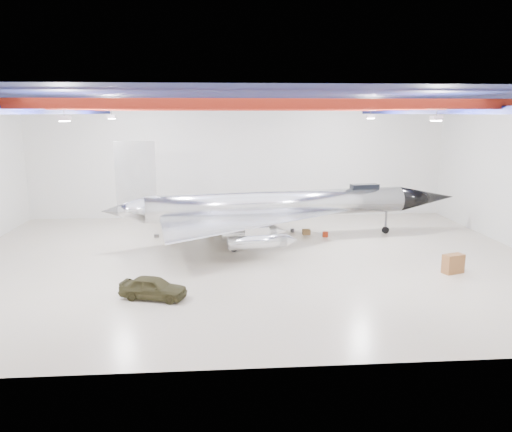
{
  "coord_description": "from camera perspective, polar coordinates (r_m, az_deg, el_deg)",
  "views": [
    {
      "loc": [
        -2.07,
        -33.14,
        9.95
      ],
      "look_at": [
        0.64,
        2.0,
        2.68
      ],
      "focal_mm": 35.0,
      "sensor_mm": 36.0,
      "label": 1
    }
  ],
  "objects": [
    {
      "name": "ceiling_structure",
      "position": [
        33.21,
        -0.86,
        12.3
      ],
      "size": [
        39.5,
        29.5,
        1.08
      ],
      "color": "maroon",
      "rests_on": "ceiling"
    },
    {
      "name": "jet_aircraft",
      "position": [
        39.52,
        2.56,
        0.94
      ],
      "size": [
        29.1,
        18.99,
        7.96
      ],
      "rotation": [
        0.0,
        0.0,
        0.15
      ],
      "color": "silver",
      "rests_on": "floor"
    },
    {
      "name": "jeep",
      "position": [
        28.05,
        -11.67,
        -8.01
      ],
      "size": [
        3.95,
        2.48,
        1.25
      ],
      "primitive_type": "imported",
      "rotation": [
        0.0,
        0.0,
        1.28
      ],
      "color": "#39351C",
      "rests_on": "floor"
    },
    {
      "name": "floor",
      "position": [
        34.67,
        -0.8,
        -5.02
      ],
      "size": [
        40.0,
        40.0,
        0.0
      ],
      "primitive_type": "plane",
      "color": "beige",
      "rests_on": "ground"
    },
    {
      "name": "oil_barrel",
      "position": [
        38.23,
        -1.63,
        -3.15
      ],
      "size": [
        0.6,
        0.53,
        0.36
      ],
      "primitive_type": "cube",
      "rotation": [
        0.0,
        0.0,
        0.26
      ],
      "color": "olive",
      "rests_on": "floor"
    },
    {
      "name": "parts_bin",
      "position": [
        41.94,
        5.77,
        -1.82
      ],
      "size": [
        0.64,
        0.52,
        0.44
      ],
      "primitive_type": "cube",
      "rotation": [
        0.0,
        0.0,
        0.03
      ],
      "color": "olive",
      "rests_on": "floor"
    },
    {
      "name": "toolbox_red",
      "position": [
        41.69,
        -5.18,
        -1.99
      ],
      "size": [
        0.49,
        0.42,
        0.29
      ],
      "primitive_type": "cube",
      "rotation": [
        0.0,
        0.0,
        0.23
      ],
      "color": "#9A280F",
      "rests_on": "floor"
    },
    {
      "name": "tool_chest",
      "position": [
        41.36,
        7.92,
        -2.07
      ],
      "size": [
        0.53,
        0.53,
        0.43
      ],
      "primitive_type": "cylinder",
      "rotation": [
        0.0,
        0.0,
        0.12
      ],
      "color": "#9A280F",
      "rests_on": "floor"
    },
    {
      "name": "ceiling",
      "position": [
        33.23,
        -0.86,
        13.47
      ],
      "size": [
        40.0,
        40.0,
        0.0
      ],
      "primitive_type": "plane",
      "rotation": [
        3.14,
        0.0,
        0.0
      ],
      "color": "#0A0F38",
      "rests_on": "wall_back"
    },
    {
      "name": "crate_ply",
      "position": [
        40.04,
        -9.3,
        -2.62
      ],
      "size": [
        0.61,
        0.55,
        0.36
      ],
      "primitive_type": "cube",
      "rotation": [
        0.0,
        0.0,
        -0.32
      ],
      "color": "olive",
      "rests_on": "floor"
    },
    {
      "name": "crate_small",
      "position": [
        41.61,
        -11.29,
        -2.23
      ],
      "size": [
        0.37,
        0.3,
        0.25
      ],
      "primitive_type": "cube",
      "rotation": [
        0.0,
        0.0,
        -0.05
      ],
      "color": "#59595B",
      "rests_on": "floor"
    },
    {
      "name": "desk",
      "position": [
        34.08,
        21.61,
        -5.09
      ],
      "size": [
        1.48,
        1.07,
        1.22
      ],
      "primitive_type": "cube",
      "rotation": [
        0.0,
        0.0,
        0.34
      ],
      "color": "brown",
      "rests_on": "floor"
    },
    {
      "name": "spares_box",
      "position": [
        42.7,
        4.18,
        -1.63
      ],
      "size": [
        0.45,
        0.45,
        0.31
      ],
      "primitive_type": "cylinder",
      "rotation": [
        0.0,
        0.0,
        0.39
      ],
      "color": "#59595B",
      "rests_on": "floor"
    },
    {
      "name": "wall_back",
      "position": [
        48.39,
        -1.95,
        6.38
      ],
      "size": [
        40.0,
        0.0,
        40.0
      ],
      "primitive_type": "plane",
      "rotation": [
        1.57,
        0.0,
        0.0
      ],
      "color": "silver",
      "rests_on": "floor"
    },
    {
      "name": "engine_drum",
      "position": [
        39.14,
        2.52,
        -2.8
      ],
      "size": [
        0.46,
        0.46,
        0.37
      ],
      "primitive_type": "cylinder",
      "rotation": [
        0.0,
        0.0,
        -0.11
      ],
      "color": "#59595B",
      "rests_on": "floor"
    }
  ]
}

